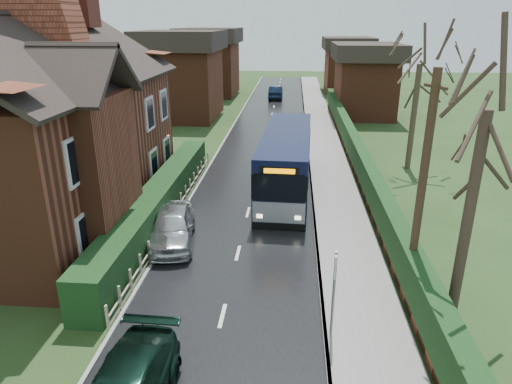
# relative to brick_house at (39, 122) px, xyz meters

# --- Properties ---
(ground) EXTENTS (140.00, 140.00, 0.00)m
(ground) POSITION_rel_brick_house_xyz_m (8.73, -4.78, -4.38)
(ground) COLOR #2D481F
(ground) RESTS_ON ground
(road) EXTENTS (6.00, 100.00, 0.02)m
(road) POSITION_rel_brick_house_xyz_m (8.73, 5.22, -4.37)
(road) COLOR black
(road) RESTS_ON ground
(pavement) EXTENTS (2.50, 100.00, 0.14)m
(pavement) POSITION_rel_brick_house_xyz_m (12.98, 5.22, -4.31)
(pavement) COLOR slate
(pavement) RESTS_ON ground
(kerb_right) EXTENTS (0.12, 100.00, 0.14)m
(kerb_right) POSITION_rel_brick_house_xyz_m (11.78, 5.22, -4.31)
(kerb_right) COLOR gray
(kerb_right) RESTS_ON ground
(kerb_left) EXTENTS (0.12, 100.00, 0.10)m
(kerb_left) POSITION_rel_brick_house_xyz_m (5.68, 5.22, -4.33)
(kerb_left) COLOR gray
(kerb_left) RESTS_ON ground
(front_hedge) EXTENTS (1.20, 16.00, 1.60)m
(front_hedge) POSITION_rel_brick_house_xyz_m (4.83, 0.22, -3.58)
(front_hedge) COLOR black
(front_hedge) RESTS_ON ground
(picket_fence) EXTENTS (0.10, 16.00, 0.90)m
(picket_fence) POSITION_rel_brick_house_xyz_m (5.58, 0.22, -3.93)
(picket_fence) COLOR tan
(picket_fence) RESTS_ON ground
(right_wall_hedge) EXTENTS (0.60, 50.00, 1.80)m
(right_wall_hedge) POSITION_rel_brick_house_xyz_m (14.53, 5.22, -3.36)
(right_wall_hedge) COLOR brown
(right_wall_hedge) RESTS_ON ground
(brick_house) EXTENTS (9.30, 14.60, 10.30)m
(brick_house) POSITION_rel_brick_house_xyz_m (0.00, 0.00, 0.00)
(brick_house) COLOR brown
(brick_house) RESTS_ON ground
(bus) EXTENTS (2.75, 10.32, 3.11)m
(bus) POSITION_rel_brick_house_xyz_m (10.42, 4.43, -2.84)
(bus) COLOR black
(bus) RESTS_ON ground
(car_silver) EXTENTS (2.37, 4.44, 1.44)m
(car_silver) POSITION_rel_brick_house_xyz_m (6.01, -2.03, -3.66)
(car_silver) COLOR #BCBEC1
(car_silver) RESTS_ON ground
(car_distant) EXTENTS (1.53, 4.37, 1.44)m
(car_distant) POSITION_rel_brick_house_xyz_m (8.71, 34.35, -3.66)
(car_distant) COLOR black
(car_distant) RESTS_ON ground
(bus_stop_sign) EXTENTS (0.10, 0.41, 2.73)m
(bus_stop_sign) POSITION_rel_brick_house_xyz_m (11.93, -7.54, -2.58)
(bus_stop_sign) COLOR slate
(bus_stop_sign) RESTS_ON ground
(telegraph_pole) EXTENTS (0.42, 0.90, 7.26)m
(telegraph_pole) POSITION_rel_brick_house_xyz_m (14.53, -5.36, -0.70)
(telegraph_pole) COLOR #322316
(telegraph_pole) RESTS_ON ground
(tree_right_near) EXTENTS (4.21, 4.21, 9.09)m
(tree_right_near) POSITION_rel_brick_house_xyz_m (15.50, -6.58, 2.41)
(tree_right_near) COLOR #34271F
(tree_right_near) RESTS_ON ground
(tree_right_far) EXTENTS (4.54, 4.54, 8.77)m
(tree_right_far) POSITION_rel_brick_house_xyz_m (17.73, 8.83, 2.18)
(tree_right_far) COLOR #3B2F23
(tree_right_far) RESTS_ON ground
(tree_house_side) EXTENTS (4.63, 4.63, 10.51)m
(tree_house_side) POSITION_rel_brick_house_xyz_m (-3.89, 5.22, 3.48)
(tree_house_side) COLOR #3D3024
(tree_house_side) RESTS_ON ground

